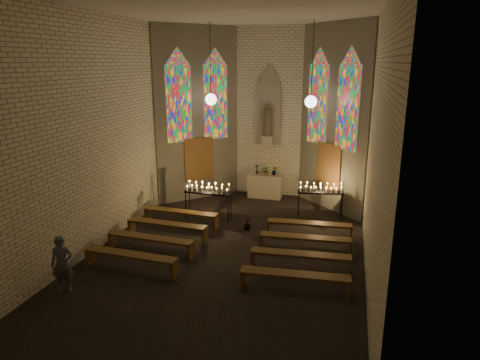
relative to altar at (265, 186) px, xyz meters
name	(u,v)px	position (x,y,z in m)	size (l,w,h in m)	color
floor	(230,249)	(0.00, -5.45, -0.50)	(12.00, 12.00, 0.00)	black
room	(255,116)	(0.00, -2.08, 3.22)	(8.22, 12.43, 7.00)	#EBE4C5
altar	(265,186)	(0.00, 0.00, 0.00)	(1.40, 0.60, 1.00)	#BFB59C
flower_vase_left	(257,169)	(-0.38, 0.09, 0.70)	(0.21, 0.14, 0.40)	#4C723F
flower_vase_center	(266,171)	(0.06, -0.08, 0.70)	(0.35, 0.31, 0.39)	#4C723F
flower_vase_right	(274,171)	(0.39, -0.01, 0.70)	(0.22, 0.18, 0.40)	#4C723F
aisle_flower_pot	(247,224)	(0.14, -3.75, -0.27)	(0.25, 0.25, 0.45)	#4C723F
votive_stand_left	(208,190)	(-1.50, -3.08, 0.61)	(1.78, 0.51, 1.29)	black
votive_stand_right	(321,190)	(2.44, -1.85, 0.55)	(1.71, 0.63, 1.23)	black
pew_left_0	(181,213)	(-2.26, -3.88, -0.07)	(2.75, 0.54, 0.52)	#553B18
pew_right_0	(309,225)	(2.26, -3.88, -0.07)	(2.75, 0.54, 0.52)	#553B18
pew_left_1	(167,225)	(-2.26, -5.08, -0.07)	(2.75, 0.54, 0.52)	#553B18
pew_right_1	(305,239)	(2.26, -5.08, -0.07)	(2.75, 0.54, 0.52)	#553B18
pew_left_2	(150,240)	(-2.26, -6.28, -0.07)	(2.75, 0.54, 0.52)	#553B18
pew_right_2	(301,256)	(2.26, -6.28, -0.07)	(2.75, 0.54, 0.52)	#553B18
pew_left_3	(131,257)	(-2.26, -7.48, -0.07)	(2.75, 0.54, 0.52)	#553B18
pew_right_3	(295,277)	(2.26, -7.48, -0.07)	(2.75, 0.54, 0.52)	#553B18
visitor	(62,264)	(-3.38, -8.87, 0.23)	(0.53, 0.35, 1.47)	#474951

